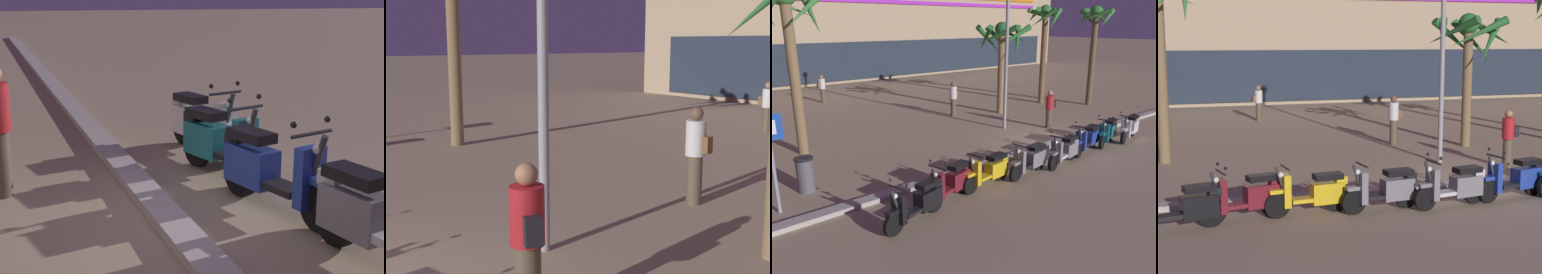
# 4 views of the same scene
# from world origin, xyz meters

# --- Properties ---
(ground_plane) EXTENTS (200.00, 200.00, 0.00)m
(ground_plane) POSITION_xyz_m (0.00, 0.00, 0.00)
(ground_plane) COLOR #9E896B
(curb_strip) EXTENTS (60.00, 0.36, 0.12)m
(curb_strip) POSITION_xyz_m (0.00, -0.01, 0.06)
(curb_strip) COLOR #ADA89E
(curb_strip) RESTS_ON ground
(mall_facade_backdrop) EXTENTS (40.19, 15.60, 12.12)m
(mall_facade_backdrop) POSITION_xyz_m (4.11, 27.37, 6.06)
(mall_facade_backdrop) COLOR tan
(mall_facade_backdrop) RESTS_ON ground
(scooter_black_second_in_line) EXTENTS (1.82, 0.74, 1.17)m
(scooter_black_second_in_line) POSITION_xyz_m (-7.22, -1.57, 0.46)
(scooter_black_second_in_line) COLOR black
(scooter_black_second_in_line) RESTS_ON ground
(scooter_maroon_mid_rear) EXTENTS (1.71, 0.72, 1.17)m
(scooter_maroon_mid_rear) POSITION_xyz_m (-5.96, -1.17, 0.47)
(scooter_maroon_mid_rear) COLOR black
(scooter_maroon_mid_rear) RESTS_ON ground
(scooter_yellow_far_back) EXTENTS (1.80, 0.58, 1.04)m
(scooter_yellow_far_back) POSITION_xyz_m (-4.65, -1.16, 0.45)
(scooter_yellow_far_back) COLOR black
(scooter_yellow_far_back) RESTS_ON ground
(scooter_grey_mid_front) EXTENTS (1.74, 0.58, 1.04)m
(scooter_grey_mid_front) POSITION_xyz_m (-3.15, -1.34, 0.46)
(scooter_grey_mid_front) COLOR black
(scooter_grey_mid_front) RESTS_ON ground
(scooter_grey_gap_after_mid) EXTENTS (1.77, 0.63, 1.17)m
(scooter_grey_gap_after_mid) POSITION_xyz_m (-1.63, -1.47, 0.45)
(scooter_grey_gap_after_mid) COLOR black
(scooter_grey_gap_after_mid) RESTS_ON ground
(scooter_blue_last_in_row) EXTENTS (1.84, 0.72, 1.17)m
(scooter_blue_last_in_row) POSITION_xyz_m (-0.01, -1.24, 0.46)
(scooter_blue_last_in_row) COLOR black
(scooter_blue_last_in_row) RESTS_ON ground
(palm_tree_by_mall_entrance) EXTENTS (2.60, 2.62, 5.59)m
(palm_tree_by_mall_entrance) POSITION_xyz_m (-7.69, 5.01, 4.14)
(palm_tree_by_mall_entrance) COLOR olive
(palm_tree_by_mall_entrance) RESTS_ON ground
(palm_tree_near_sign) EXTENTS (2.65, 2.63, 4.40)m
(palm_tree_near_sign) POSITION_xyz_m (1.96, 5.02, 3.35)
(palm_tree_near_sign) COLOR olive
(palm_tree_near_sign) RESTS_ON ground
(pedestrian_strolling_near_curb) EXTENTS (0.46, 0.34, 1.56)m
(pedestrian_strolling_near_curb) POSITION_xyz_m (-3.89, 13.31, 0.82)
(pedestrian_strolling_near_curb) COLOR brown
(pedestrian_strolling_near_curb) RESTS_ON ground
(pedestrian_window_shopping) EXTENTS (0.46, 0.34, 1.62)m
(pedestrian_window_shopping) POSITION_xyz_m (1.49, 1.63, 0.86)
(pedestrian_window_shopping) COLOR brown
(pedestrian_window_shopping) RESTS_ON ground
(pedestrian_by_palm_tree) EXTENTS (0.46, 0.34, 1.67)m
(pedestrian_by_palm_tree) POSITION_xyz_m (-0.26, 6.00, 0.89)
(pedestrian_by_palm_tree) COLOR brown
(pedestrian_by_palm_tree) RESTS_ON ground
(street_lamp) EXTENTS (0.36, 0.36, 7.02)m
(street_lamp) POSITION_xyz_m (-0.02, 2.79, 4.26)
(street_lamp) COLOR #939399
(street_lamp) RESTS_ON ground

